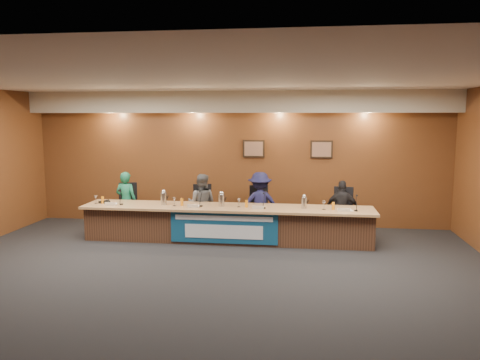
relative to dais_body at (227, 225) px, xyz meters
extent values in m
plane|color=black|center=(0.00, -2.40, -0.35)|extent=(10.00, 10.00, 0.00)
cube|color=silver|center=(0.00, -2.40, 2.85)|extent=(10.00, 8.00, 0.04)
cube|color=#583017|center=(0.00, 1.60, 1.25)|extent=(10.00, 0.04, 3.20)
cube|color=beige|center=(0.00, 1.35, 2.60)|extent=(10.00, 0.50, 0.50)
cube|color=#462A1B|center=(0.00, 0.00, 0.00)|extent=(6.00, 0.80, 0.70)
cube|color=#9C744B|center=(0.00, -0.05, 0.38)|extent=(6.10, 0.95, 0.05)
cube|color=navy|center=(0.00, -0.41, 0.03)|extent=(2.20, 0.02, 0.65)
cube|color=silver|center=(0.00, -0.43, 0.23)|extent=(2.00, 0.01, 0.10)
cube|color=silver|center=(0.00, -0.43, -0.05)|extent=(1.60, 0.01, 0.28)
cube|color=black|center=(0.40, 1.57, 1.50)|extent=(0.52, 0.04, 0.42)
cube|color=black|center=(2.00, 1.57, 1.50)|extent=(0.52, 0.04, 0.42)
imported|color=#145D40|center=(-2.44, 0.58, 0.34)|extent=(0.53, 0.38, 1.37)
imported|color=#4C4E51|center=(-0.67, 0.58, 0.32)|extent=(0.69, 0.55, 1.35)
imported|color=#111234|center=(0.64, 0.58, 0.35)|extent=(0.99, 0.68, 1.41)
imported|color=black|center=(2.43, 0.58, 0.28)|extent=(0.77, 0.39, 1.25)
cube|color=black|center=(-2.44, 0.68, 0.13)|extent=(0.61, 0.61, 0.08)
cube|color=black|center=(-0.67, 0.68, 0.13)|extent=(0.57, 0.57, 0.08)
cube|color=black|center=(0.64, 0.68, 0.13)|extent=(0.59, 0.59, 0.08)
cube|color=black|center=(2.43, 0.68, 0.13)|extent=(0.57, 0.57, 0.08)
cube|color=white|center=(-2.45, -0.28, 0.45)|extent=(0.24, 0.08, 0.10)
cylinder|color=black|center=(-2.26, -0.16, 0.41)|extent=(0.07, 0.07, 0.02)
cylinder|color=orange|center=(-2.71, -0.08, 0.47)|extent=(0.06, 0.06, 0.15)
cylinder|color=silver|center=(-2.84, -0.13, 0.49)|extent=(0.08, 0.08, 0.18)
cube|color=white|center=(-0.66, -0.29, 0.45)|extent=(0.24, 0.08, 0.10)
cylinder|color=black|center=(-0.53, -0.12, 0.41)|extent=(0.07, 0.07, 0.02)
cylinder|color=orange|center=(-0.95, -0.09, 0.47)|extent=(0.06, 0.06, 0.15)
cylinder|color=silver|center=(-1.10, -0.14, 0.49)|extent=(0.08, 0.08, 0.18)
cube|color=white|center=(0.68, -0.26, 0.45)|extent=(0.24, 0.08, 0.10)
cylinder|color=black|center=(0.80, -0.15, 0.41)|extent=(0.07, 0.07, 0.02)
cylinder|color=orange|center=(0.43, -0.09, 0.47)|extent=(0.06, 0.06, 0.15)
cylinder|color=silver|center=(0.27, -0.10, 0.49)|extent=(0.08, 0.08, 0.18)
cube|color=white|center=(2.39, -0.28, 0.45)|extent=(0.24, 0.08, 0.10)
cylinder|color=black|center=(2.63, -0.18, 0.41)|extent=(0.07, 0.07, 0.02)
cylinder|color=orange|center=(2.19, -0.10, 0.47)|extent=(0.06, 0.06, 0.15)
cylinder|color=silver|center=(2.01, -0.12, 0.49)|extent=(0.08, 0.08, 0.18)
cylinder|color=silver|center=(-1.35, -0.05, 0.53)|extent=(0.13, 0.13, 0.26)
cylinder|color=silver|center=(-0.10, -0.06, 0.53)|extent=(0.13, 0.13, 0.26)
cylinder|color=silver|center=(1.61, -0.05, 0.52)|extent=(0.11, 0.11, 0.24)
cylinder|color=black|center=(-2.67, -0.01, 0.43)|extent=(0.32, 0.32, 0.05)
cube|color=white|center=(2.46, -0.10, 0.40)|extent=(0.26, 0.33, 0.01)
camera|label=1|loc=(1.56, -9.54, 2.28)|focal=35.00mm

